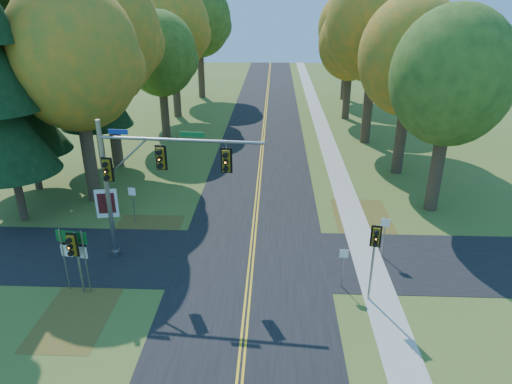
{
  "coord_description": "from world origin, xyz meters",
  "views": [
    {
      "loc": [
        1.13,
        -19.02,
        12.97
      ],
      "look_at": [
        0.18,
        3.61,
        3.2
      ],
      "focal_mm": 32.0,
      "sensor_mm": 36.0,
      "label": 1
    }
  ],
  "objects_px": {
    "traffic_mast": "(144,174)",
    "route_sign_cluster": "(73,248)",
    "info_kiosk": "(107,203)",
    "east_signal_pole": "(375,245)"
  },
  "relations": [
    {
      "from": "east_signal_pole",
      "to": "route_sign_cluster",
      "type": "relative_size",
      "value": 1.21
    },
    {
      "from": "traffic_mast",
      "to": "route_sign_cluster",
      "type": "height_order",
      "value": "traffic_mast"
    },
    {
      "from": "east_signal_pole",
      "to": "route_sign_cluster",
      "type": "distance_m",
      "value": 13.63
    },
    {
      "from": "traffic_mast",
      "to": "info_kiosk",
      "type": "xyz_separation_m",
      "value": [
        -4.05,
        4.85,
        -3.9
      ]
    },
    {
      "from": "traffic_mast",
      "to": "east_signal_pole",
      "type": "height_order",
      "value": "traffic_mast"
    },
    {
      "from": "traffic_mast",
      "to": "east_signal_pole",
      "type": "bearing_deg",
      "value": -11.99
    },
    {
      "from": "info_kiosk",
      "to": "traffic_mast",
      "type": "bearing_deg",
      "value": -60.7
    },
    {
      "from": "traffic_mast",
      "to": "route_sign_cluster",
      "type": "distance_m",
      "value": 4.76
    },
    {
      "from": "traffic_mast",
      "to": "info_kiosk",
      "type": "bearing_deg",
      "value": 134.7
    },
    {
      "from": "east_signal_pole",
      "to": "route_sign_cluster",
      "type": "bearing_deg",
      "value": -170.81
    }
  ]
}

